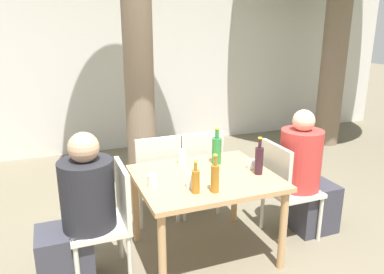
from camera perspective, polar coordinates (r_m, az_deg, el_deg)
name	(u,v)px	position (r m, az deg, el deg)	size (l,w,h in m)	color
ground_plane	(204,253)	(3.45, 1.89, -17.24)	(30.00, 30.00, 0.00)	#706651
cafe_building_wall	(123,61)	(6.00, -10.41, 11.39)	(10.00, 0.08, 2.80)	beige
dining_table_front	(205,186)	(3.14, 2.00, -7.42)	(1.13, 0.95, 0.73)	tan
patio_chair_0	(109,215)	(3.00, -12.47, -11.59)	(0.44, 0.44, 0.92)	beige
patio_chair_1	(285,185)	(3.55, 13.98, -7.06)	(0.44, 0.44, 0.92)	beige
patio_chair_2	(156,173)	(3.73, -5.53, -5.43)	(0.44, 0.44, 0.92)	beige
patio_chair_3	(198,167)	(3.87, 0.93, -4.54)	(0.44, 0.44, 0.92)	beige
person_seated_0	(78,218)	(2.97, -16.98, -11.73)	(0.60, 0.40, 1.20)	#383842
person_seated_1	(306,179)	(3.67, 16.99, -6.07)	(0.59, 0.38, 1.22)	#383842
green_bottle_0	(217,150)	(3.33, 3.79, -1.97)	(0.08, 0.08, 0.33)	#287A38
amber_bottle_1	(215,178)	(2.77, 3.53, -6.19)	(0.06, 0.06, 0.30)	#9E661E
wine_bottle_2	(259,160)	(3.14, 10.17, -3.45)	(0.07, 0.07, 0.32)	#331923
amber_bottle_3	(196,181)	(2.76, 0.55, -6.68)	(0.06, 0.06, 0.25)	#9E661E
drinking_glass_0	(191,180)	(2.86, -0.22, -6.64)	(0.07, 0.07, 0.12)	silver
drinking_glass_1	(252,164)	(3.27, 9.08, -4.12)	(0.07, 0.07, 0.08)	silver
drinking_glass_2	(182,157)	(3.34, -1.54, -3.01)	(0.08, 0.08, 0.13)	silver
drinking_glass_3	(152,181)	(2.90, -6.04, -6.64)	(0.08, 0.08, 0.10)	silver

